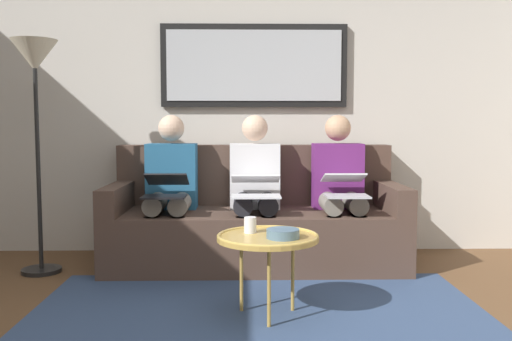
# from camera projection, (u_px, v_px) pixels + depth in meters

# --- Properties ---
(wall_rear) EXTENTS (6.00, 0.12, 2.60)m
(wall_rear) POSITION_uv_depth(u_px,v_px,m) (254.00, 97.00, 4.67)
(wall_rear) COLOR beige
(wall_rear) RESTS_ON ground_plane
(area_rug) EXTENTS (2.60, 1.80, 0.01)m
(area_rug) POSITION_uv_depth(u_px,v_px,m) (259.00, 319.00, 3.03)
(area_rug) COLOR #33476B
(area_rug) RESTS_ON ground_plane
(couch) EXTENTS (2.20, 0.90, 0.90)m
(couch) POSITION_uv_depth(u_px,v_px,m) (255.00, 222.00, 4.27)
(couch) COLOR #4C382D
(couch) RESTS_ON ground_plane
(framed_mirror) EXTENTS (1.53, 0.05, 0.68)m
(framed_mirror) POSITION_uv_depth(u_px,v_px,m) (254.00, 66.00, 4.55)
(framed_mirror) COLOR black
(coffee_table) EXTENTS (0.56, 0.56, 0.47)m
(coffee_table) POSITION_uv_depth(u_px,v_px,m) (268.00, 239.00, 3.05)
(coffee_table) COLOR tan
(coffee_table) RESTS_ON ground_plane
(cup) EXTENTS (0.07, 0.07, 0.09)m
(cup) POSITION_uv_depth(u_px,v_px,m) (250.00, 225.00, 3.13)
(cup) COLOR silver
(cup) RESTS_ON coffee_table
(bowl) EXTENTS (0.18, 0.18, 0.05)m
(bowl) POSITION_uv_depth(u_px,v_px,m) (283.00, 234.00, 2.98)
(bowl) COLOR slate
(bowl) RESTS_ON coffee_table
(person_left) EXTENTS (0.38, 0.58, 1.14)m
(person_left) POSITION_uv_depth(u_px,v_px,m) (339.00, 185.00, 4.19)
(person_left) COLOR #66236B
(person_left) RESTS_ON couch
(laptop_silver) EXTENTS (0.30, 0.38, 0.16)m
(laptop_silver) POSITION_uv_depth(u_px,v_px,m) (345.00, 186.00, 3.95)
(laptop_silver) COLOR silver
(person_middle) EXTENTS (0.38, 0.58, 1.14)m
(person_middle) POSITION_uv_depth(u_px,v_px,m) (255.00, 185.00, 4.18)
(person_middle) COLOR silver
(person_middle) RESTS_ON couch
(laptop_white) EXTENTS (0.35, 0.36, 0.16)m
(laptop_white) POSITION_uv_depth(u_px,v_px,m) (256.00, 186.00, 3.94)
(laptop_white) COLOR white
(person_right) EXTENTS (0.38, 0.58, 1.14)m
(person_right) POSITION_uv_depth(u_px,v_px,m) (170.00, 185.00, 4.16)
(person_right) COLOR #235B84
(person_right) RESTS_ON couch
(laptop_black) EXTENTS (0.30, 0.37, 0.16)m
(laptop_black) POSITION_uv_depth(u_px,v_px,m) (166.00, 187.00, 3.93)
(laptop_black) COLOR black
(standing_lamp) EXTENTS (0.32, 0.32, 1.66)m
(standing_lamp) POSITION_uv_depth(u_px,v_px,m) (35.00, 81.00, 3.88)
(standing_lamp) COLOR black
(standing_lamp) RESTS_ON ground_plane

